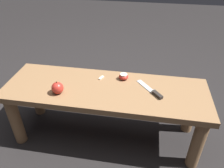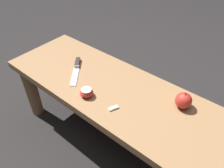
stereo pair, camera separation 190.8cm
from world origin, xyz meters
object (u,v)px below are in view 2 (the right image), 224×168
wooden_bench (120,103)px  apple_whole (183,101)px  apple_cut (87,92)px  knife (77,67)px

wooden_bench → apple_whole: 0.32m
apple_whole → apple_cut: 0.45m
wooden_bench → apple_cut: bearing=-129.9°
apple_whole → apple_cut: bearing=-149.5°
wooden_bench → apple_cut: size_ratio=20.57×
apple_cut → knife: bearing=148.5°
knife → apple_cut: size_ratio=3.12×
knife → apple_cut: 0.24m
apple_whole → knife: bearing=-170.1°
wooden_bench → apple_cut: (-0.10, -0.13, 0.10)m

